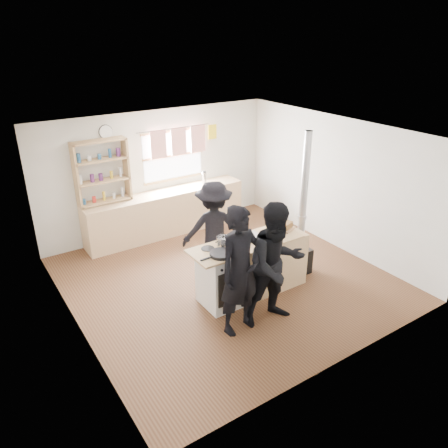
{
  "coord_description": "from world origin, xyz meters",
  "views": [
    {
      "loc": [
        -3.59,
        -5.35,
        3.96
      ],
      "look_at": [
        -0.11,
        -0.1,
        1.1
      ],
      "focal_mm": 35.0,
      "sensor_mm": 36.0,
      "label": 1
    }
  ],
  "objects": [
    {
      "name": "stockpot_counter",
      "position": [
        0.59,
        -0.56,
        1.02
      ],
      "size": [
        0.28,
        0.28,
        0.21
      ],
      "color": "silver",
      "rests_on": "cooking_island"
    },
    {
      "name": "flue_heater",
      "position": [
        1.19,
        -0.5,
        0.66
      ],
      "size": [
        0.35,
        0.35,
        2.5
      ],
      "color": "black",
      "rests_on": "ground"
    },
    {
      "name": "bread_board",
      "position": [
        0.83,
        -0.53,
        0.98
      ],
      "size": [
        0.33,
        0.29,
        0.12
      ],
      "color": "tan",
      "rests_on": "cooking_island"
    },
    {
      "name": "stockpot_stove",
      "position": [
        -0.35,
        -0.45,
        1.01
      ],
      "size": [
        0.21,
        0.21,
        0.17
      ],
      "color": "silver",
      "rests_on": "cooking_island"
    },
    {
      "name": "back_counter",
      "position": [
        0.0,
        2.22,
        0.45
      ],
      "size": [
        3.4,
        0.55,
        0.9
      ],
      "primitive_type": "cube",
      "color": "#D8B382",
      "rests_on": "ground"
    },
    {
      "name": "thermos",
      "position": [
        0.93,
        2.22,
        1.03
      ],
      "size": [
        0.1,
        0.1,
        0.26
      ],
      "primitive_type": "cylinder",
      "color": "silver",
      "rests_on": "back_counter"
    },
    {
      "name": "ground",
      "position": [
        0.0,
        0.0,
        -0.01
      ],
      "size": [
        5.0,
        5.0,
        0.01
      ],
      "primitive_type": "cube",
      "color": "brown",
      "rests_on": "ground"
    },
    {
      "name": "cooking_island",
      "position": [
        0.14,
        -0.55,
        0.47
      ],
      "size": [
        1.97,
        0.64,
        0.93
      ],
      "color": "white",
      "rests_on": "ground"
    },
    {
      "name": "person_near_left",
      "position": [
        -0.58,
        -1.21,
        0.94
      ],
      "size": [
        0.73,
        0.53,
        1.88
      ],
      "primitive_type": "imported",
      "rotation": [
        0.0,
        0.0,
        0.12
      ],
      "color": "black",
      "rests_on": "ground"
    },
    {
      "name": "roast_tray",
      "position": [
        0.09,
        -0.49,
        0.97
      ],
      "size": [
        0.38,
        0.28,
        0.07
      ],
      "color": "silver",
      "rests_on": "cooking_island"
    },
    {
      "name": "person_near_right",
      "position": [
        -0.04,
        -1.32,
        0.92
      ],
      "size": [
        0.97,
        0.8,
        1.84
      ],
      "primitive_type": "imported",
      "rotation": [
        0.0,
        0.0,
        -0.13
      ],
      "color": "black",
      "rests_on": "ground"
    },
    {
      "name": "skillet_greens",
      "position": [
        -0.55,
        -0.69,
        0.96
      ],
      "size": [
        0.34,
        0.34,
        0.05
      ],
      "color": "black",
      "rests_on": "cooking_island"
    },
    {
      "name": "shelving_unit",
      "position": [
        -1.2,
        2.34,
        1.51
      ],
      "size": [
        1.0,
        0.28,
        1.2
      ],
      "color": "tan",
      "rests_on": "back_counter"
    },
    {
      "name": "person_far",
      "position": [
        -0.04,
        0.31,
        0.84
      ],
      "size": [
        1.24,
        1.02,
        1.67
      ],
      "primitive_type": "imported",
      "rotation": [
        0.0,
        0.0,
        2.71
      ],
      "color": "black",
      "rests_on": "ground"
    }
  ]
}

